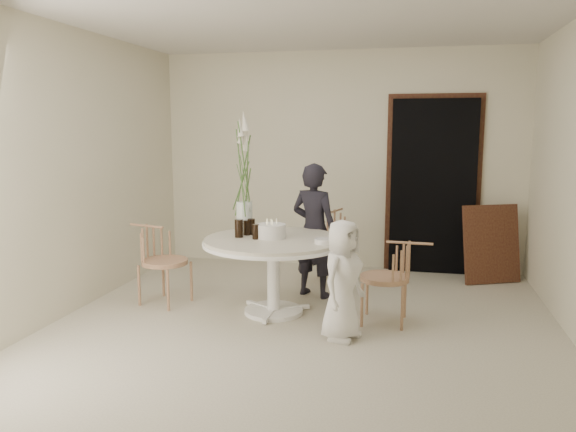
% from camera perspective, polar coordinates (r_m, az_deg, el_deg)
% --- Properties ---
extents(ground, '(4.50, 4.50, 0.00)m').
position_cam_1_polar(ground, '(5.16, 1.69, -10.95)').
color(ground, beige).
rests_on(ground, ground).
extents(room_shell, '(4.50, 4.50, 4.50)m').
position_cam_1_polar(room_shell, '(4.86, 1.78, 7.33)').
color(room_shell, silver).
rests_on(room_shell, ground).
extents(doorway, '(1.00, 0.10, 2.10)m').
position_cam_1_polar(doorway, '(7.00, 14.50, 2.87)').
color(doorway, black).
rests_on(doorway, ground).
extents(door_trim, '(1.12, 0.03, 2.22)m').
position_cam_1_polar(door_trim, '(7.03, 14.51, 3.39)').
color(door_trim, brown).
rests_on(door_trim, ground).
extents(table, '(1.33, 1.33, 0.73)m').
position_cam_1_polar(table, '(5.30, -1.49, -3.49)').
color(table, white).
rests_on(table, ground).
extents(picture_frame, '(0.70, 0.46, 0.89)m').
position_cam_1_polar(picture_frame, '(6.81, 19.96, -2.69)').
color(picture_frame, brown).
rests_on(picture_frame, ground).
extents(chair_far, '(0.54, 0.56, 0.82)m').
position_cam_1_polar(chair_far, '(6.50, 4.33, -1.98)').
color(chair_far, tan).
rests_on(chair_far, ground).
extents(chair_right, '(0.48, 0.44, 0.77)m').
position_cam_1_polar(chair_right, '(5.14, 11.00, -5.41)').
color(chair_right, tan).
rests_on(chair_right, ground).
extents(chair_left, '(0.54, 0.52, 0.80)m').
position_cam_1_polar(chair_left, '(5.82, -13.28, -3.62)').
color(chair_left, tan).
rests_on(chair_left, ground).
extents(girl, '(0.59, 0.49, 1.40)m').
position_cam_1_polar(girl, '(5.85, 2.67, -1.47)').
color(girl, black).
rests_on(girl, ground).
extents(boy, '(0.48, 0.58, 1.01)m').
position_cam_1_polar(boy, '(4.71, 5.55, -6.49)').
color(boy, white).
rests_on(boy, ground).
extents(birthday_cake, '(0.28, 0.28, 0.18)m').
position_cam_1_polar(birthday_cake, '(5.28, -1.72, -1.54)').
color(birthday_cake, white).
rests_on(birthday_cake, table).
extents(cola_tumbler_a, '(0.10, 0.10, 0.17)m').
position_cam_1_polar(cola_tumbler_a, '(5.33, -5.01, -1.26)').
color(cola_tumbler_a, black).
rests_on(cola_tumbler_a, table).
extents(cola_tumbler_b, '(0.08, 0.08, 0.14)m').
position_cam_1_polar(cola_tumbler_b, '(5.24, -3.30, -1.61)').
color(cola_tumbler_b, black).
rests_on(cola_tumbler_b, table).
extents(cola_tumbler_c, '(0.07, 0.07, 0.14)m').
position_cam_1_polar(cola_tumbler_c, '(5.44, -4.21, -1.19)').
color(cola_tumbler_c, black).
rests_on(cola_tumbler_c, table).
extents(cola_tumbler_d, '(0.09, 0.09, 0.15)m').
position_cam_1_polar(cola_tumbler_d, '(5.47, -3.75, -1.08)').
color(cola_tumbler_d, black).
rests_on(cola_tumbler_d, table).
extents(plate_stack, '(0.23, 0.23, 0.04)m').
position_cam_1_polar(plate_stack, '(5.05, 3.71, -2.56)').
color(plate_stack, white).
rests_on(plate_stack, table).
extents(flower_vase, '(0.16, 0.16, 1.19)m').
position_cam_1_polar(flower_vase, '(5.59, -4.49, 3.10)').
color(flower_vase, white).
rests_on(flower_vase, table).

